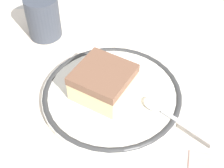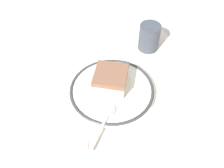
% 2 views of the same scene
% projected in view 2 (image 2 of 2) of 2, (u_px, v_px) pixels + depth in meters
% --- Properties ---
extents(ground_plane, '(2.40, 2.40, 0.00)m').
position_uv_depth(ground_plane, '(96.00, 89.00, 0.63)').
color(ground_plane, '#B7B2A8').
extents(placemat, '(0.55, 0.41, 0.00)m').
position_uv_depth(placemat, '(96.00, 88.00, 0.63)').
color(placemat, beige).
rests_on(placemat, ground_plane).
extents(plate, '(0.22, 0.22, 0.01)m').
position_uv_depth(plate, '(112.00, 90.00, 0.62)').
color(plate, silver).
rests_on(plate, placemat).
extents(cake_slice, '(0.11, 0.11, 0.05)m').
position_uv_depth(cake_slice, '(111.00, 79.00, 0.61)').
color(cake_slice, beige).
rests_on(cake_slice, plate).
extents(spoon, '(0.09, 0.11, 0.01)m').
position_uv_depth(spoon, '(107.00, 117.00, 0.56)').
color(spoon, silver).
rests_on(spoon, plate).
extents(cup, '(0.06, 0.06, 0.08)m').
position_uv_depth(cup, '(149.00, 38.00, 0.71)').
color(cup, '#383D47').
rests_on(cup, placemat).
extents(napkin, '(0.16, 0.16, 0.00)m').
position_uv_depth(napkin, '(21.00, 145.00, 0.53)').
color(napkin, white).
rests_on(napkin, placemat).
extents(sugar_packet, '(0.05, 0.04, 0.01)m').
position_uv_depth(sugar_packet, '(77.00, 146.00, 0.52)').
color(sugar_packet, '#E5998C').
rests_on(sugar_packet, placemat).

